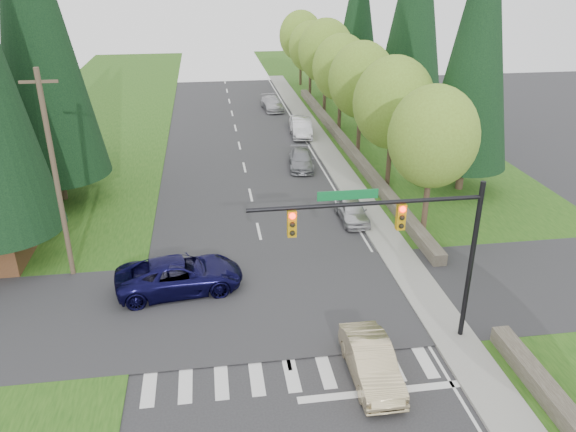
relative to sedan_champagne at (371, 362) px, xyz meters
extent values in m
cube|color=#1F4913|center=(10.14, 17.39, -0.68)|extent=(14.00, 110.00, 0.06)
cube|color=#1F4913|center=(-15.86, 17.39, -0.68)|extent=(14.00, 110.00, 0.06)
cube|color=#28282B|center=(-2.86, 5.39, -0.71)|extent=(120.00, 8.00, 0.10)
cube|color=gray|center=(4.04, 19.39, -0.64)|extent=(1.80, 80.00, 0.13)
cube|color=gray|center=(3.19, 19.39, -0.64)|extent=(0.20, 80.00, 0.13)
cube|color=#4C4438|center=(5.74, 27.39, -0.36)|extent=(0.70, 40.00, 0.70)
cylinder|color=black|center=(4.34, 1.89, 2.69)|extent=(0.20, 0.20, 6.80)
cylinder|color=black|center=(0.04, 1.89, 5.49)|extent=(8.60, 0.16, 0.16)
cube|color=#0C662D|center=(-0.66, 1.94, 5.84)|extent=(2.20, 0.04, 0.35)
cube|color=#BF8C0C|center=(1.34, 1.89, 4.89)|extent=(0.32, 0.24, 1.00)
sphere|color=#FF0C05|center=(1.34, 1.75, 5.24)|extent=(0.22, 0.22, 0.22)
cube|color=#BF8C0C|center=(-2.66, 1.89, 4.89)|extent=(0.32, 0.24, 1.00)
sphere|color=#FF0C05|center=(-2.66, 1.75, 5.24)|extent=(0.22, 0.22, 0.22)
cylinder|color=#473828|center=(-12.36, 9.39, 4.29)|extent=(0.24, 0.24, 10.00)
cube|color=#473828|center=(-12.36, 9.39, 8.69)|extent=(1.60, 0.10, 0.12)
cylinder|color=#38281C|center=(6.34, 11.39, 1.67)|extent=(0.32, 0.32, 4.76)
ellipsoid|color=olive|center=(6.34, 11.39, 4.90)|extent=(4.80, 4.80, 5.52)
cylinder|color=#38281C|center=(6.44, 18.39, 1.76)|extent=(0.32, 0.32, 4.93)
ellipsoid|color=olive|center=(6.44, 18.39, 5.10)|extent=(5.20, 5.20, 5.98)
cylinder|color=#38281C|center=(6.24, 25.39, 1.81)|extent=(0.32, 0.32, 5.04)
ellipsoid|color=olive|center=(6.24, 25.39, 5.23)|extent=(5.00, 5.00, 5.75)
cylinder|color=#38281C|center=(6.34, 32.39, 1.70)|extent=(0.32, 0.32, 4.82)
ellipsoid|color=olive|center=(6.34, 32.39, 4.97)|extent=(5.00, 5.00, 5.75)
cylinder|color=#38281C|center=(6.44, 39.39, 1.87)|extent=(0.32, 0.32, 5.15)
ellipsoid|color=olive|center=(6.44, 39.39, 5.36)|extent=(5.40, 5.40, 6.21)
cylinder|color=#38281C|center=(6.24, 46.39, 1.64)|extent=(0.32, 0.32, 4.70)
ellipsoid|color=olive|center=(6.24, 46.39, 4.84)|extent=(4.80, 4.80, 5.52)
cylinder|color=#38281C|center=(6.34, 53.39, 1.78)|extent=(0.32, 0.32, 4.98)
ellipsoid|color=olive|center=(6.34, 53.39, 5.17)|extent=(5.20, 5.20, 5.98)
cylinder|color=#38281C|center=(-15.86, 11.39, 0.29)|extent=(0.50, 0.50, 2.00)
cylinder|color=#38281C|center=(-14.86, 19.39, 0.29)|extent=(0.50, 0.50, 2.00)
cone|color=black|center=(-14.86, 19.39, 10.59)|extent=(6.46, 6.46, 19.00)
cylinder|color=#38281C|center=(-16.86, 25.39, 0.29)|extent=(0.50, 0.50, 2.00)
cone|color=black|center=(-16.86, 25.39, 9.59)|extent=(5.78, 5.78, 17.00)
cylinder|color=#38281C|center=(11.14, 17.39, 0.29)|extent=(0.50, 0.50, 2.00)
cone|color=black|center=(11.14, 17.39, 9.09)|extent=(5.44, 5.44, 16.00)
cylinder|color=#38281C|center=(12.14, 31.39, 0.29)|extent=(0.50, 0.50, 2.00)
cone|color=black|center=(12.14, 31.39, 10.09)|extent=(6.12, 6.12, 18.00)
cylinder|color=#38281C|center=(11.14, 45.39, 0.29)|extent=(0.50, 0.50, 2.00)
cone|color=black|center=(11.14, 45.39, 8.59)|extent=(5.10, 5.10, 15.00)
imported|color=#D3BC8C|center=(0.00, 0.00, 0.00)|extent=(1.50, 4.30, 1.42)
imported|color=#0B0A33|center=(-7.09, 7.17, 0.10)|extent=(6.08, 3.36, 1.61)
imported|color=#BCBCC1|center=(2.74, 13.57, -0.06)|extent=(1.53, 3.79, 1.29)
imported|color=gray|center=(1.34, 23.21, -0.09)|extent=(2.24, 4.45, 1.24)
imported|color=silver|center=(2.74, 31.37, 0.07)|extent=(2.12, 4.88, 1.56)
imported|color=silver|center=(2.74, 33.54, -0.07)|extent=(1.94, 3.92, 1.28)
imported|color=#AAAAAF|center=(1.34, 41.24, -0.04)|extent=(2.24, 4.75, 1.34)
camera|label=1|loc=(-5.40, -15.80, 13.33)|focal=35.00mm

